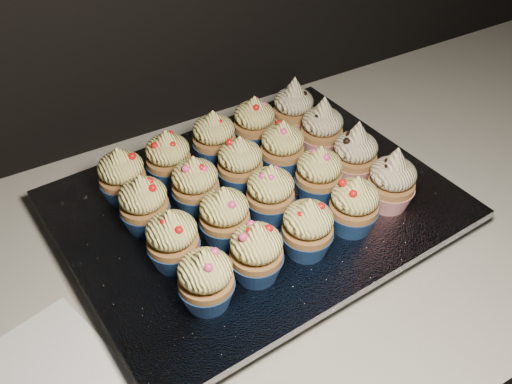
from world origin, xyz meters
TOP-DOWN VIEW (x-y plane):
  - cabinet at (0.00, 1.70)m, footprint 2.40×0.60m
  - worktop at (0.00, 1.70)m, footprint 2.44×0.64m
  - napkin at (-0.53, 1.63)m, footprint 0.19×0.19m
  - baking_tray at (-0.21, 1.73)m, footprint 0.49×0.38m
  - foil_lining at (-0.21, 1.73)m, footprint 0.53×0.42m
  - cupcake_0 at (-0.34, 1.61)m, footprint 0.06×0.06m
  - cupcake_1 at (-0.27, 1.62)m, footprint 0.06×0.06m
  - cupcake_2 at (-0.20, 1.62)m, footprint 0.06×0.06m
  - cupcake_3 at (-0.13, 1.62)m, footprint 0.06×0.06m
  - cupcake_4 at (-0.06, 1.63)m, footprint 0.06×0.06m
  - cupcake_5 at (-0.34, 1.68)m, footprint 0.06×0.06m
  - cupcake_6 at (-0.27, 1.69)m, footprint 0.06×0.06m
  - cupcake_7 at (-0.20, 1.70)m, footprint 0.06×0.06m
  - cupcake_8 at (-0.13, 1.70)m, footprint 0.06×0.06m
  - cupcake_9 at (-0.06, 1.70)m, footprint 0.06×0.06m
  - cupcake_10 at (-0.35, 1.76)m, footprint 0.06×0.06m
  - cupcake_11 at (-0.28, 1.76)m, footprint 0.06×0.06m
  - cupcake_12 at (-0.21, 1.77)m, footprint 0.06×0.06m
  - cupcake_13 at (-0.14, 1.77)m, footprint 0.06×0.06m
  - cupcake_14 at (-0.07, 1.78)m, footprint 0.06×0.06m
  - cupcake_15 at (-0.35, 1.82)m, footprint 0.06×0.06m
  - cupcake_16 at (-0.29, 1.83)m, footprint 0.06×0.06m
  - cupcake_17 at (-0.21, 1.84)m, footprint 0.06×0.06m
  - cupcake_18 at (-0.14, 1.84)m, footprint 0.06×0.06m
  - cupcake_19 at (-0.07, 1.84)m, footprint 0.06×0.06m

SIDE VIEW (x-z plane):
  - cabinet at x=0.00m, z-range 0.00..0.86m
  - worktop at x=0.00m, z-range 0.86..0.90m
  - napkin at x=-0.53m, z-range 0.90..0.90m
  - baking_tray at x=-0.21m, z-range 0.90..0.92m
  - foil_lining at x=-0.21m, z-range 0.92..0.93m
  - cupcake_0 at x=-0.34m, z-range 0.93..1.01m
  - cupcake_1 at x=-0.27m, z-range 0.93..1.01m
  - cupcake_2 at x=-0.20m, z-range 0.93..1.01m
  - cupcake_3 at x=-0.13m, z-range 0.93..1.01m
  - cupcake_5 at x=-0.34m, z-range 0.93..1.01m
  - cupcake_6 at x=-0.27m, z-range 0.93..1.01m
  - cupcake_7 at x=-0.20m, z-range 0.93..1.01m
  - cupcake_8 at x=-0.13m, z-range 0.93..1.01m
  - cupcake_10 at x=-0.35m, z-range 0.93..1.01m
  - cupcake_11 at x=-0.28m, z-range 0.93..1.01m
  - cupcake_12 at x=-0.21m, z-range 0.93..1.01m
  - cupcake_13 at x=-0.14m, z-range 0.93..1.01m
  - cupcake_15 at x=-0.35m, z-range 0.93..1.01m
  - cupcake_16 at x=-0.29m, z-range 0.93..1.01m
  - cupcake_17 at x=-0.21m, z-range 0.93..1.01m
  - cupcake_18 at x=-0.14m, z-range 0.93..1.01m
  - cupcake_4 at x=-0.06m, z-range 0.93..1.02m
  - cupcake_9 at x=-0.06m, z-range 0.93..1.02m
  - cupcake_14 at x=-0.07m, z-range 0.93..1.02m
  - cupcake_19 at x=-0.07m, z-range 0.93..1.02m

